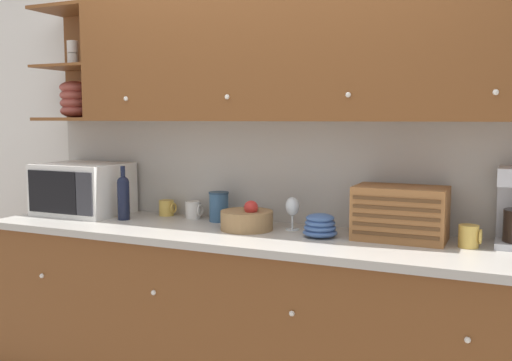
{
  "coord_description": "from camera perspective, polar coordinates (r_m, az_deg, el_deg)",
  "views": [
    {
      "loc": [
        1.26,
        -3.02,
        1.52
      ],
      "look_at": [
        0.0,
        -0.23,
        1.18
      ],
      "focal_mm": 40.0,
      "sensor_mm": 36.0,
      "label": 1
    }
  ],
  "objects": [
    {
      "name": "mug",
      "position": [
        2.83,
        20.55,
        -5.24
      ],
      "size": [
        0.1,
        0.09,
        0.11
      ],
      "color": "gold",
      "rests_on": "counter_unit"
    },
    {
      "name": "bread_box",
      "position": [
        2.89,
        14.24,
        -3.19
      ],
      "size": [
        0.44,
        0.27,
        0.26
      ],
      "color": "#996033",
      "rests_on": "counter_unit"
    },
    {
      "name": "wine_bottle",
      "position": [
        3.44,
        -13.12,
        -1.49
      ],
      "size": [
        0.07,
        0.07,
        0.32
      ],
      "color": "black",
      "rests_on": "counter_unit"
    },
    {
      "name": "wall_back",
      "position": [
        3.3,
        1.87,
        2.45
      ],
      "size": [
        5.41,
        0.06,
        2.6
      ],
      "color": "white",
      "rests_on": "ground_plane"
    },
    {
      "name": "mug_patterned_third",
      "position": [
        3.55,
        -8.91,
        -2.72
      ],
      "size": [
        0.1,
        0.09,
        0.09
      ],
      "color": "gold",
      "rests_on": "counter_unit"
    },
    {
      "name": "fruit_basket",
      "position": [
        3.06,
        -0.91,
        -3.93
      ],
      "size": [
        0.28,
        0.28,
        0.16
      ],
      "color": "#937047",
      "rests_on": "counter_unit"
    },
    {
      "name": "backsplash_panel",
      "position": [
        3.28,
        1.62,
        0.89
      ],
      "size": [
        3.01,
        0.01,
        0.58
      ],
      "color": "#B7B2A8",
      "rests_on": "counter_unit"
    },
    {
      "name": "upper_cabinets",
      "position": [
        3.07,
        3.16,
        12.44
      ],
      "size": [
        3.01,
        0.36,
        0.7
      ],
      "color": "brown",
      "rests_on": "backsplash_panel"
    },
    {
      "name": "microwave",
      "position": [
        3.72,
        -16.9,
        -0.79
      ],
      "size": [
        0.52,
        0.42,
        0.32
      ],
      "color": "silver",
      "rests_on": "counter_unit"
    },
    {
      "name": "storage_canister",
      "position": [
        3.31,
        -3.74,
        -2.62
      ],
      "size": [
        0.12,
        0.12,
        0.17
      ],
      "color": "#33567A",
      "rests_on": "counter_unit"
    },
    {
      "name": "wine_glass",
      "position": [
        3.05,
        3.66,
        -2.73
      ],
      "size": [
        0.08,
        0.08,
        0.18
      ],
      "color": "silver",
      "rests_on": "counter_unit"
    },
    {
      "name": "bowl_stack_on_counter",
      "position": [
        2.9,
        6.43,
        -4.55
      ],
      "size": [
        0.17,
        0.17,
        0.12
      ],
      "color": "#3D5B93",
      "rests_on": "counter_unit"
    },
    {
      "name": "mug_blue_second",
      "position": [
        3.42,
        -6.28,
        -2.94
      ],
      "size": [
        0.1,
        0.09,
        0.1
      ],
      "color": "silver",
      "rests_on": "counter_unit"
    },
    {
      "name": "counter_unit",
      "position": [
        3.15,
        -0.77,
        -13.35
      ],
      "size": [
        3.03,
        0.69,
        0.92
      ],
      "color": "brown",
      "rests_on": "ground_plane"
    }
  ]
}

